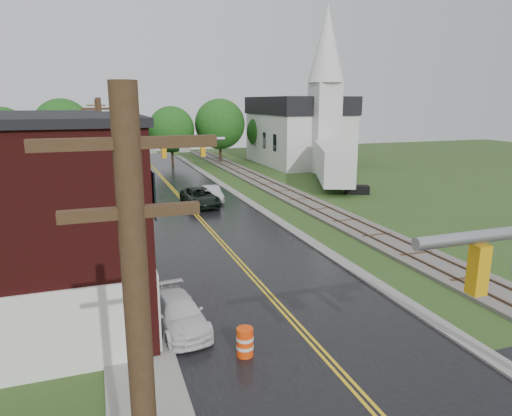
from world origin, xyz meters
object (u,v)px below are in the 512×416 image
traffic_signal_far (153,159)px  tree_left_c (15,152)px  sedan_silver (211,194)px  utility_pole_b (104,176)px  tree_left_e (78,141)px  utility_pole_c (99,143)px  church (301,123)px  pickup_white (179,313)px  suv_dark (200,197)px  construction_barrel (245,342)px  semi_trailer (333,162)px

traffic_signal_far → tree_left_c: (-10.38, 12.90, -0.46)m
traffic_signal_far → sedan_silver: (5.85, 7.59, -4.29)m
traffic_signal_far → utility_pole_b: size_ratio=0.82×
tree_left_e → utility_pole_c: bearing=-42.8°
church → pickup_white: 48.69m
utility_pole_c → suv_dark: 14.01m
suv_dark → construction_barrel: (-3.66, -23.88, -0.23)m
church → utility_pole_b: bearing=-130.2°
sedan_silver → utility_pole_b: bearing=-124.4°
pickup_white → sedan_silver: bearing=67.5°
tree_left_e → construction_barrel: tree_left_e is taller
traffic_signal_far → suv_dark: (4.47, 6.06, -4.21)m
utility_pole_c → construction_barrel: size_ratio=8.49×
church → utility_pole_b: church is taller
semi_trailer → tree_left_c: bearing=177.0°
construction_barrel → tree_left_c: bearing=110.0°
suv_dark → pickup_white: bearing=-107.4°
sedan_silver → utility_pole_c: bearing=136.0°
church → utility_pole_c: bearing=-160.0°
sedan_silver → semi_trailer: 14.79m
church → traffic_signal_far: size_ratio=2.72×
sedan_silver → pickup_white: 23.63m
tree_left_e → semi_trailer: 26.64m
sedan_silver → semi_trailer: bearing=16.4°
tree_left_e → suv_dark: bearing=-52.5°
utility_pole_b → semi_trailer: size_ratio=0.65×
church → suv_dark: 28.53m
traffic_signal_far → utility_pole_b: bearing=-123.7°
pickup_white → semi_trailer: 33.77m
pickup_white → utility_pole_c: bearing=88.6°
tree_left_c → construction_barrel: (11.19, -30.72, -3.98)m
construction_barrel → traffic_signal_far: bearing=92.6°
traffic_signal_far → construction_barrel: 18.39m
utility_pole_c → pickup_white: 32.36m
sedan_silver → pickup_white: sedan_silver is taller
traffic_signal_far → utility_pole_c: bearing=101.1°
utility_pole_b → pickup_white: (2.29, -10.01, -4.09)m
traffic_signal_far → semi_trailer: bearing=29.4°
utility_pole_b → semi_trailer: 28.59m
utility_pole_c → sedan_silver: utility_pole_c is taller
tree_left_e → construction_barrel: bearing=-80.4°
church → utility_pole_c: 28.54m
traffic_signal_far → pickup_white: bearing=-94.0°
utility_pole_b → construction_barrel: size_ratio=8.49×
tree_left_e → pickup_white: 34.44m
tree_left_c → pickup_white: bearing=-71.5°
suv_dark → tree_left_c: bearing=152.5°
sedan_silver → traffic_signal_far: bearing=-125.9°
tree_left_c → semi_trailer: tree_left_c is taller
construction_barrel → sedan_silver: bearing=78.8°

